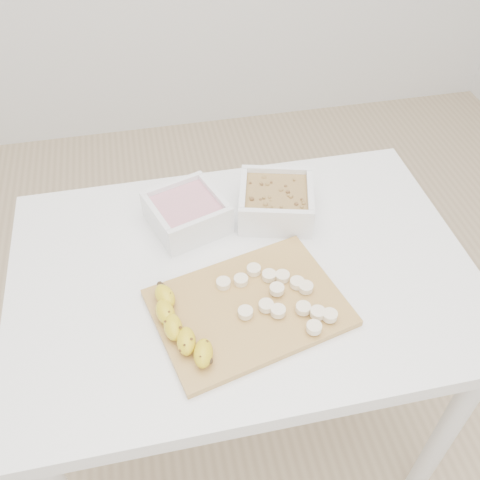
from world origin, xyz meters
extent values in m
plane|color=#C6AD89|center=(0.00, 0.00, 0.00)|extent=(3.50, 3.50, 0.00)
cube|color=white|center=(0.00, 0.00, 0.73)|extent=(1.00, 0.70, 0.04)
cylinder|color=white|center=(0.44, -0.29, 0.35)|extent=(0.05, 0.05, 0.71)
cylinder|color=white|center=(-0.44, 0.29, 0.35)|extent=(0.05, 0.05, 0.71)
cylinder|color=white|center=(0.44, 0.29, 0.35)|extent=(0.05, 0.05, 0.71)
cube|color=white|center=(-0.10, 0.16, 0.79)|extent=(0.20, 0.20, 0.07)
cube|color=#CE8594|center=(-0.10, 0.16, 0.79)|extent=(0.17, 0.17, 0.04)
cube|color=white|center=(0.11, 0.16, 0.79)|extent=(0.21, 0.21, 0.08)
cube|color=olive|center=(0.11, 0.16, 0.79)|extent=(0.17, 0.17, 0.05)
cube|color=tan|center=(-0.01, -0.11, 0.76)|extent=(0.42, 0.34, 0.01)
cylinder|color=#F7E6BE|center=(-0.05, -0.05, 0.77)|extent=(0.03, 0.03, 0.01)
cylinder|color=#F7E6BE|center=(-0.01, -0.05, 0.77)|extent=(0.03, 0.03, 0.01)
cylinder|color=#F7E6BE|center=(0.02, -0.03, 0.77)|extent=(0.03, 0.03, 0.01)
cylinder|color=#F7E6BE|center=(0.05, -0.05, 0.77)|extent=(0.03, 0.03, 0.01)
cylinder|color=#F7E6BE|center=(0.07, -0.06, 0.77)|extent=(0.03, 0.03, 0.01)
cylinder|color=#F7E6BE|center=(0.10, -0.08, 0.77)|extent=(0.03, 0.03, 0.01)
cylinder|color=#F7E6BE|center=(0.11, -0.10, 0.77)|extent=(0.03, 0.03, 0.01)
cylinder|color=#F7E6BE|center=(-0.02, -0.13, 0.77)|extent=(0.03, 0.03, 0.01)
cylinder|color=#F7E6BE|center=(0.02, -0.13, 0.78)|extent=(0.03, 0.03, 0.01)
cylinder|color=#F7E6BE|center=(0.04, -0.14, 0.78)|extent=(0.03, 0.03, 0.01)
cylinder|color=#F7E6BE|center=(0.09, -0.15, 0.78)|extent=(0.03, 0.03, 0.01)
cylinder|color=#F7E6BE|center=(0.11, -0.16, 0.78)|extent=(0.03, 0.03, 0.01)
cylinder|color=#F7E6BE|center=(0.14, -0.18, 0.78)|extent=(0.03, 0.03, 0.01)
cylinder|color=#F7E6BE|center=(0.10, -0.20, 0.78)|extent=(0.03, 0.03, 0.01)
cylinder|color=#F7E6BE|center=(0.05, -0.09, 0.78)|extent=(0.03, 0.03, 0.01)
camera|label=1|loc=(-0.16, -0.75, 1.62)|focal=40.00mm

